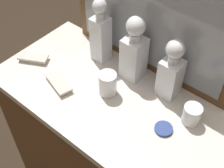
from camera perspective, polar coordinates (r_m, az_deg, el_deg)
dresser at (r=1.62m, az=0.00°, el=-12.14°), size 1.05×0.52×0.84m
dresser_mirror at (r=1.22m, az=7.58°, el=14.55°), size 0.78×0.03×0.66m
crystal_decanter_front at (r=1.30m, az=4.04°, el=5.52°), size 0.09×0.09×0.30m
crystal_decanter_left at (r=1.24m, az=10.69°, el=1.78°), size 0.08×0.08×0.27m
crystal_decanter_rear at (r=1.38m, az=-2.08°, el=8.69°), size 0.07×0.07×0.31m
crystal_tumbler_front at (r=1.22m, az=14.37°, el=-5.57°), size 0.07×0.07×0.08m
crystal_tumbler_left at (r=1.27m, az=-0.80°, el=-0.09°), size 0.08×0.08×0.10m
silver_brush_left at (r=1.34m, az=-9.74°, el=0.19°), size 0.16×0.10×0.02m
silver_brush_front at (r=1.48m, az=-14.22°, el=4.65°), size 0.15×0.11×0.02m
porcelain_dish at (r=1.20m, az=9.36°, el=-8.17°), size 0.07×0.07×0.01m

